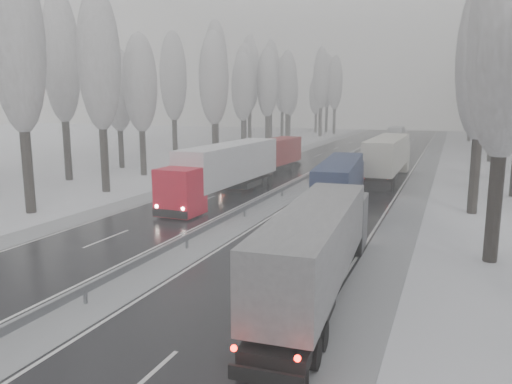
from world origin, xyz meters
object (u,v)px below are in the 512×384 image
Objects in this scene: box_truck_distant at (396,135)px; truck_red_white at (224,168)px; truck_grey_tarp at (320,241)px; truck_red_red at (266,156)px; truck_cream_box at (389,155)px; truck_blue_box at (341,180)px.

box_truck_distant is 62.11m from truck_red_white.
box_truck_distant is at bearing 90.24° from truck_grey_tarp.
truck_grey_tarp is 78.66m from box_truck_distant.
truck_red_red reaches higher than box_truck_distant.
truck_grey_tarp is 31.41m from truck_cream_box.
truck_grey_tarp is at bearing -61.97° from truck_red_red.
truck_blue_box is at bearing -88.75° from box_truck_distant.
box_truck_distant is at bearing 85.23° from truck_red_white.
truck_red_white is (-6.84, -61.72, 0.99)m from box_truck_distant.
truck_red_red reaches higher than truck_blue_box.
truck_grey_tarp is 0.88× the size of truck_cream_box.
truck_grey_tarp is 20.71m from truck_red_white.
truck_blue_box is at bearing 95.44° from truck_grey_tarp.
truck_red_white reaches higher than truck_blue_box.
truck_red_white reaches higher than box_truck_distant.
truck_cream_box is 1.13× the size of truck_red_red.
truck_cream_box is (-1.10, 31.39, 0.32)m from truck_grey_tarp.
truck_grey_tarp is 0.99× the size of truck_red_red.
truck_blue_box reaches higher than box_truck_distant.
truck_red_red reaches higher than truck_grey_tarp.
truck_grey_tarp is at bearing -86.61° from truck_blue_box.
truck_grey_tarp is 0.87× the size of truck_red_white.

